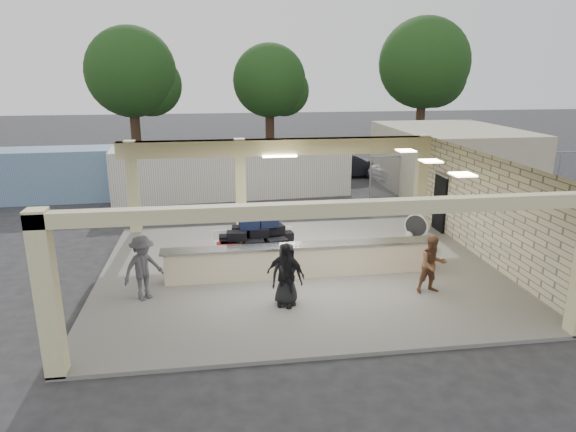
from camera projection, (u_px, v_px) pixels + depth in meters
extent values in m
plane|color=#242427|center=(299.00, 272.00, 15.88)|extent=(120.00, 120.00, 0.00)
cube|color=slate|center=(299.00, 271.00, 15.86)|extent=(12.00, 10.00, 0.10)
cube|color=#CFC68A|center=(300.00, 160.00, 14.91)|extent=(12.00, 10.00, 0.02)
cube|color=#BFB496|center=(486.00, 210.00, 16.23)|extent=(0.02, 10.00, 3.50)
cube|color=black|center=(440.00, 203.00, 19.43)|extent=(0.10, 0.95, 2.10)
cube|color=#CFC68A|center=(279.00, 147.00, 19.51)|extent=(12.00, 0.50, 0.60)
cube|color=#CFC68A|center=(339.00, 209.00, 10.34)|extent=(12.00, 0.30, 0.30)
cube|color=#CFC68A|center=(133.00, 187.00, 19.13)|extent=(0.40, 0.40, 3.50)
cube|color=#CFC68A|center=(240.00, 184.00, 19.69)|extent=(0.40, 0.40, 3.50)
cube|color=#CFC68A|center=(421.00, 178.00, 20.75)|extent=(0.40, 0.40, 3.50)
cube|color=#CFC68A|center=(47.00, 296.00, 10.01)|extent=(0.40, 0.40, 3.50)
cube|color=white|center=(280.00, 156.00, 19.36)|extent=(1.30, 0.12, 0.06)
cube|color=#FFEABF|center=(406.00, 151.00, 16.87)|extent=(0.55, 0.55, 0.04)
cube|color=#FFEABF|center=(431.00, 161.00, 14.97)|extent=(0.55, 0.55, 0.04)
cube|color=#FFEABF|center=(463.00, 174.00, 13.07)|extent=(0.55, 0.55, 0.04)
cube|color=beige|center=(302.00, 261.00, 15.25)|extent=(8.00, 0.50, 0.90)
cube|color=#B7B7BC|center=(302.00, 245.00, 15.11)|extent=(8.20, 0.58, 0.06)
cube|color=silver|center=(256.00, 247.00, 15.98)|extent=(2.64, 1.67, 0.12)
cylinder|color=black|center=(225.00, 268.00, 15.37)|extent=(0.14, 0.42, 0.41)
cylinder|color=black|center=(222.00, 255.00, 16.44)|extent=(0.14, 0.42, 0.41)
cylinder|color=black|center=(292.00, 264.00, 15.75)|extent=(0.14, 0.42, 0.41)
cylinder|color=black|center=(285.00, 251.00, 16.82)|extent=(0.14, 0.42, 0.41)
cube|color=silver|center=(253.00, 233.00, 16.65)|extent=(2.57, 0.18, 0.31)
cube|color=silver|center=(260.00, 249.00, 15.19)|extent=(2.57, 0.18, 0.31)
cube|color=black|center=(230.00, 246.00, 15.48)|extent=(0.61, 0.42, 0.27)
cube|color=black|center=(254.00, 245.00, 15.61)|extent=(0.61, 0.42, 0.27)
cube|color=black|center=(277.00, 243.00, 15.75)|extent=(0.61, 0.42, 0.27)
cube|color=black|center=(229.00, 240.00, 16.06)|extent=(0.61, 0.42, 0.27)
cube|color=black|center=(252.00, 238.00, 16.20)|extent=(0.61, 0.42, 0.27)
cube|color=black|center=(274.00, 237.00, 16.33)|extent=(0.61, 0.42, 0.27)
cube|color=black|center=(237.00, 236.00, 15.54)|extent=(0.61, 0.42, 0.27)
cube|color=black|center=(259.00, 232.00, 15.87)|extent=(0.61, 0.42, 0.27)
cube|color=black|center=(274.00, 229.00, 16.16)|extent=(0.61, 0.42, 0.27)
cube|color=black|center=(242.00, 230.00, 16.06)|extent=(0.61, 0.42, 0.27)
cube|color=black|center=(249.00, 224.00, 15.73)|extent=(0.61, 0.42, 0.27)
cube|color=black|center=(268.00, 222.00, 15.94)|extent=(0.61, 0.42, 0.27)
cube|color=#590F0C|center=(227.00, 247.00, 15.37)|extent=(0.61, 0.42, 0.27)
cube|color=black|center=(284.00, 236.00, 16.39)|extent=(0.61, 0.42, 0.27)
cube|color=black|center=(254.00, 229.00, 16.24)|extent=(0.61, 0.42, 0.27)
cylinder|color=silver|center=(417.00, 225.00, 18.52)|extent=(0.85, 0.80, 0.87)
cylinder|color=black|center=(417.00, 225.00, 18.52)|extent=(0.80, 0.76, 0.78)
cube|color=silver|center=(409.00, 235.00, 18.59)|extent=(0.06, 0.49, 0.29)
cube|color=silver|center=(424.00, 235.00, 18.67)|extent=(0.06, 0.49, 0.29)
imported|color=#EB4F0C|center=(246.00, 238.00, 16.04)|extent=(0.65, 0.71, 1.72)
imported|color=brown|center=(433.00, 264.00, 14.02)|extent=(0.81, 0.39, 1.62)
imported|color=black|center=(286.00, 275.00, 13.19)|extent=(1.07, 0.79, 1.73)
imported|color=#444448|center=(143.00, 268.00, 13.59)|extent=(1.16, 1.00, 1.77)
imported|color=black|center=(287.00, 274.00, 13.30)|extent=(0.85, 0.43, 1.67)
imported|color=silver|center=(412.00, 170.00, 28.52)|extent=(5.04, 3.51, 1.31)
imported|color=silver|center=(469.00, 163.00, 30.17)|extent=(4.67, 1.80, 1.47)
imported|color=black|center=(348.00, 165.00, 29.72)|extent=(4.21, 1.50, 1.40)
cube|color=silver|center=(233.00, 171.00, 25.06)|extent=(11.50, 3.06, 2.46)
cube|color=#7197B5|center=(37.00, 175.00, 24.26)|extent=(9.47, 2.60, 2.44)
cylinder|color=gray|center=(370.00, 177.00, 24.85)|extent=(0.06, 0.06, 2.00)
cylinder|color=gray|center=(410.00, 176.00, 25.13)|extent=(0.06, 0.06, 2.00)
cylinder|color=gray|center=(448.00, 175.00, 25.41)|extent=(0.06, 0.06, 2.00)
cylinder|color=gray|center=(486.00, 174.00, 25.69)|extent=(0.06, 0.06, 2.00)
cylinder|color=gray|center=(523.00, 173.00, 25.96)|extent=(0.06, 0.06, 2.00)
cylinder|color=gray|center=(559.00, 172.00, 26.24)|extent=(0.06, 0.06, 2.00)
cube|color=gray|center=(486.00, 174.00, 25.69)|extent=(12.00, 0.02, 2.00)
cylinder|color=gray|center=(488.00, 154.00, 25.41)|extent=(12.00, 0.05, 0.05)
cylinder|color=#382619|center=(135.00, 124.00, 36.97)|extent=(0.70, 0.70, 4.50)
sphere|color=black|center=(131.00, 72.00, 35.98)|extent=(6.30, 6.30, 6.30)
sphere|color=black|center=(150.00, 85.00, 36.96)|extent=(4.50, 4.50, 4.50)
cylinder|color=#382619|center=(270.00, 122.00, 40.33)|extent=(0.70, 0.70, 4.00)
sphere|color=black|center=(269.00, 80.00, 39.44)|extent=(5.60, 5.60, 5.60)
sphere|color=black|center=(284.00, 91.00, 40.40)|extent=(4.00, 4.00, 4.00)
cylinder|color=#382619|center=(421.00, 115.00, 40.90)|extent=(0.70, 0.70, 5.00)
sphere|color=black|center=(424.00, 63.00, 39.80)|extent=(7.00, 7.00, 7.00)
sphere|color=black|center=(435.00, 76.00, 40.81)|extent=(5.00, 5.00, 5.00)
cube|color=#BBB394|center=(450.00, 159.00, 26.26)|extent=(6.00, 8.00, 3.20)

